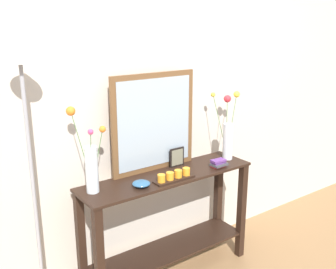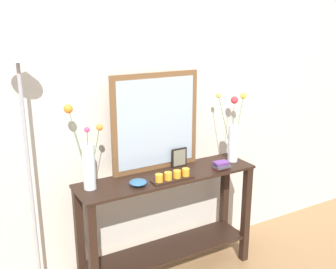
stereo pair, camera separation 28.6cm
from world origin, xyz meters
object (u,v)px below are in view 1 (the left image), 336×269
at_px(mirror_leaning, 154,123).
at_px(decorative_bowl, 141,184).
at_px(candle_tray, 174,176).
at_px(floor_lamp, 29,147).
at_px(console_table, 168,216).
at_px(vase_right, 228,134).
at_px(picture_frame_small, 177,157).
at_px(book_stack, 219,163).
at_px(tall_vase_left, 91,163).

distance_m(mirror_leaning, decorative_bowl, 0.49).
height_order(candle_tray, floor_lamp, floor_lamp).
height_order(console_table, decorative_bowl, decorative_bowl).
bearing_deg(decorative_bowl, vase_right, 5.90).
xyz_separation_m(vase_right, candle_tray, (-0.64, -0.12, -0.18)).
distance_m(vase_right, floor_lamp, 1.60).
relative_size(decorative_bowl, floor_lamp, 0.07).
distance_m(console_table, decorative_bowl, 0.47).
bearing_deg(decorative_bowl, picture_frame_small, 22.10).
bearing_deg(picture_frame_small, vase_right, -10.67).
bearing_deg(mirror_leaning, vase_right, -11.74).
xyz_separation_m(picture_frame_small, book_stack, (0.25, -0.21, -0.04)).
distance_m(decorative_bowl, book_stack, 0.70).
relative_size(console_table, floor_lamp, 0.76).
distance_m(tall_vase_left, candle_tray, 0.62).
bearing_deg(vase_right, picture_frame_small, 169.33).
xyz_separation_m(tall_vase_left, book_stack, (1.01, -0.15, -0.17)).
relative_size(console_table, mirror_leaning, 1.87).
bearing_deg(candle_tray, decorative_bowl, 173.00).
relative_size(candle_tray, book_stack, 2.46).
relative_size(mirror_leaning, vase_right, 1.35).
bearing_deg(candle_tray, book_stack, 0.81).
xyz_separation_m(tall_vase_left, picture_frame_small, (0.75, 0.06, -0.13)).
xyz_separation_m(vase_right, book_stack, (-0.20, -0.12, -0.18)).
relative_size(picture_frame_small, book_stack, 1.17).
relative_size(vase_right, book_stack, 4.26).
height_order(console_table, vase_right, vase_right).
bearing_deg(candle_tray, console_table, 77.85).
relative_size(book_stack, floor_lamp, 0.07).
distance_m(candle_tray, picture_frame_small, 0.28).
bearing_deg(candle_tray, floor_lamp, 169.21).
relative_size(console_table, picture_frame_small, 9.22).
height_order(decorative_bowl, floor_lamp, floor_lamp).
distance_m(candle_tray, floor_lamp, 1.02).
relative_size(console_table, book_stack, 10.75).
height_order(tall_vase_left, vase_right, tall_vase_left).
bearing_deg(decorative_bowl, console_table, 14.91).
bearing_deg(book_stack, candle_tray, -179.19).
distance_m(console_table, vase_right, 0.83).
height_order(picture_frame_small, floor_lamp, floor_lamp).
xyz_separation_m(picture_frame_small, decorative_bowl, (-0.44, -0.18, -0.05)).
relative_size(picture_frame_small, decorative_bowl, 1.20).
bearing_deg(console_table, tall_vase_left, 175.36).
relative_size(candle_tray, decorative_bowl, 2.54).
bearing_deg(book_stack, picture_frame_small, 141.09).
relative_size(mirror_leaning, book_stack, 5.76).
bearing_deg(floor_lamp, mirror_leaning, 4.66).
bearing_deg(tall_vase_left, vase_right, -1.41).
height_order(vase_right, decorative_bowl, vase_right).
relative_size(console_table, tall_vase_left, 2.36).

